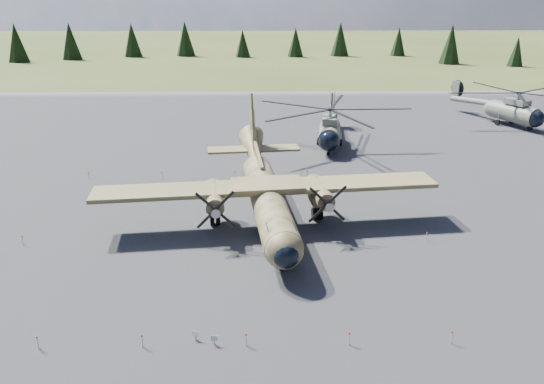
{
  "coord_description": "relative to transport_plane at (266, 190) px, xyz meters",
  "views": [
    {
      "loc": [
        3.0,
        -39.17,
        19.34
      ],
      "look_at": [
        3.81,
        2.0,
        3.7
      ],
      "focal_mm": 35.0,
      "sensor_mm": 36.0,
      "label": 1
    }
  ],
  "objects": [
    {
      "name": "apron",
      "position": [
        -3.31,
        5.19,
        -2.81
      ],
      "size": [
        120.0,
        120.0,
        0.04
      ],
      "primitive_type": "cube",
      "color": "#5D5D62",
      "rests_on": "ground"
    },
    {
      "name": "barrier_fence",
      "position": [
        -3.77,
        -4.88,
        -2.31
      ],
      "size": [
        33.12,
        29.62,
        0.85
      ],
      "color": "silver",
      "rests_on": "ground"
    },
    {
      "name": "info_placard_left",
      "position": [
        -3.16,
        -18.2,
        -2.4
      ],
      "size": [
        0.4,
        0.18,
        0.63
      ],
      "rotation": [
        0.0,
        0.0,
        -0.02
      ],
      "color": "gray",
      "rests_on": "ground"
    },
    {
      "name": "treeline",
      "position": [
        -1.91,
        5.16,
        2.02
      ],
      "size": [
        285.14,
        280.22,
        10.92
      ],
      "color": "black",
      "rests_on": "ground"
    },
    {
      "name": "ground",
      "position": [
        -3.31,
        -4.81,
        -2.81
      ],
      "size": [
        500.0,
        500.0,
        0.0
      ],
      "primitive_type": "plane",
      "color": "#535C28",
      "rests_on": "ground"
    },
    {
      "name": "helicopter_near",
      "position": [
        8.55,
        23.36,
        0.96
      ],
      "size": [
        23.77,
        25.95,
        5.33
      ],
      "rotation": [
        0.0,
        0.0,
        -0.15
      ],
      "color": "#67685A",
      "rests_on": "ground"
    },
    {
      "name": "info_placard_right",
      "position": [
        -4.3,
        -17.71,
        -2.4
      ],
      "size": [
        0.42,
        0.26,
        0.62
      ],
      "rotation": [
        0.0,
        0.0,
        -0.26
      ],
      "color": "gray",
      "rests_on": "ground"
    },
    {
      "name": "transport_plane",
      "position": [
        0.0,
        0.0,
        0.0
      ],
      "size": [
        29.78,
        26.92,
        9.8
      ],
      "rotation": [
        0.0,
        0.0,
        0.11
      ],
      "color": "#3F4424",
      "rests_on": "ground"
    },
    {
      "name": "helicopter_mid",
      "position": [
        37.81,
        34.74,
        0.94
      ],
      "size": [
        27.59,
        27.59,
        5.29
      ],
      "rotation": [
        0.0,
        0.0,
        0.43
      ],
      "color": "#67685A",
      "rests_on": "ground"
    }
  ]
}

